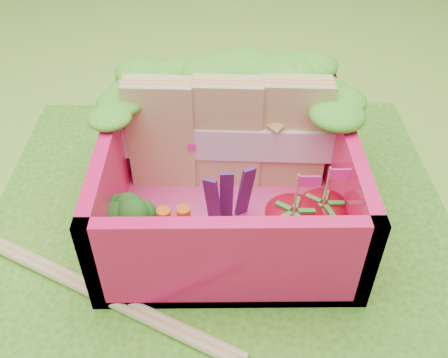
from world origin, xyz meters
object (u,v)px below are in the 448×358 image
broccoli (126,214)px  strawberry_right (321,221)px  strawberry_left (291,232)px  chopsticks (32,261)px  sandwich_stack (228,134)px  bento_box (228,175)px

broccoli → strawberry_right: (0.99, 0.00, -0.06)m
strawberry_left → chopsticks: bearing=-178.6°
broccoli → strawberry_left: size_ratio=0.62×
strawberry_left → strawberry_right: (0.16, 0.09, -0.02)m
broccoli → strawberry_right: 0.99m
chopsticks → broccoli: bearing=13.7°
sandwich_stack → chopsticks: size_ratio=0.55×
broccoli → strawberry_left: (0.83, -0.09, -0.04)m
strawberry_right → chopsticks: (-1.48, -0.12, -0.16)m
broccoli → bento_box: bearing=26.0°
broccoli → chopsticks: (-0.49, -0.12, -0.21)m
sandwich_stack → strawberry_right: bearing=-46.7°
sandwich_stack → chopsticks: sandwich_stack is taller
strawberry_left → bento_box: bearing=132.3°
bento_box → strawberry_right: 0.54m
chopsticks → strawberry_right: bearing=4.6°
strawberry_left → strawberry_right: strawberry_left is taller
bento_box → strawberry_left: size_ratio=2.50×
bento_box → broccoli: (-0.52, -0.25, -0.04)m
sandwich_stack → bento_box: bearing=-91.1°
strawberry_right → chopsticks: 1.49m
strawberry_right → chopsticks: bearing=-175.4°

